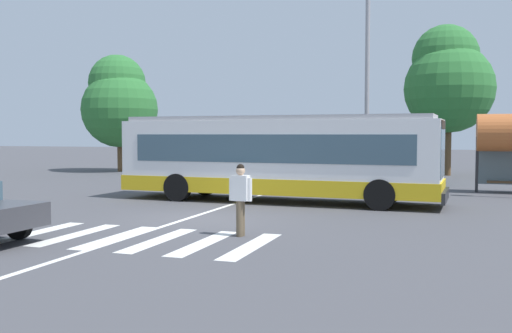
{
  "coord_description": "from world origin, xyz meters",
  "views": [
    {
      "loc": [
        6.75,
        -15.27,
        2.42
      ],
      "look_at": [
        0.33,
        3.84,
        1.3
      ],
      "focal_mm": 40.97,
      "sensor_mm": 36.0,
      "label": 1
    }
  ],
  "objects_px": {
    "city_transit_bus": "(277,157)",
    "parked_car_red": "(220,163)",
    "parked_car_charcoal": "(364,166)",
    "background_tree_left": "(119,102)",
    "parked_car_black": "(268,164)",
    "parked_car_teal": "(420,167)",
    "background_tree_right": "(448,79)",
    "twin_arm_street_lamp": "(367,63)",
    "pedestrian_crossing_street": "(241,196)",
    "parked_car_silver": "(310,165)"
  },
  "relations": [
    {
      "from": "parked_car_silver",
      "to": "background_tree_right",
      "type": "relative_size",
      "value": 0.51
    },
    {
      "from": "parked_car_black",
      "to": "background_tree_right",
      "type": "xyz_separation_m",
      "value": [
        9.34,
        5.32,
        4.83
      ]
    },
    {
      "from": "parked_car_black",
      "to": "twin_arm_street_lamp",
      "type": "relative_size",
      "value": 0.5
    },
    {
      "from": "parked_car_red",
      "to": "parked_car_black",
      "type": "xyz_separation_m",
      "value": [
        2.77,
        0.21,
        0.0
      ]
    },
    {
      "from": "parked_car_silver",
      "to": "parked_car_charcoal",
      "type": "bearing_deg",
      "value": 0.17
    },
    {
      "from": "pedestrian_crossing_street",
      "to": "background_tree_right",
      "type": "distance_m",
      "value": 23.93
    },
    {
      "from": "pedestrian_crossing_street",
      "to": "twin_arm_street_lamp",
      "type": "height_order",
      "value": "twin_arm_street_lamp"
    },
    {
      "from": "city_transit_bus",
      "to": "parked_car_charcoal",
      "type": "height_order",
      "value": "city_transit_bus"
    },
    {
      "from": "pedestrian_crossing_street",
      "to": "background_tree_left",
      "type": "distance_m",
      "value": 25.76
    },
    {
      "from": "pedestrian_crossing_street",
      "to": "background_tree_right",
      "type": "bearing_deg",
      "value": 79.08
    },
    {
      "from": "city_transit_bus",
      "to": "parked_car_black",
      "type": "bearing_deg",
      "value": 109.21
    },
    {
      "from": "parked_car_teal",
      "to": "background_tree_left",
      "type": "bearing_deg",
      "value": 172.38
    },
    {
      "from": "city_transit_bus",
      "to": "parked_car_black",
      "type": "xyz_separation_m",
      "value": [
        -3.7,
        10.63,
        -0.82
      ]
    },
    {
      "from": "pedestrian_crossing_street",
      "to": "parked_car_silver",
      "type": "relative_size",
      "value": 0.38
    },
    {
      "from": "city_transit_bus",
      "to": "parked_car_silver",
      "type": "relative_size",
      "value": 2.57
    },
    {
      "from": "parked_car_teal",
      "to": "twin_arm_street_lamp",
      "type": "bearing_deg",
      "value": -111.91
    },
    {
      "from": "pedestrian_crossing_street",
      "to": "parked_car_teal",
      "type": "bearing_deg",
      "value": 79.61
    },
    {
      "from": "city_transit_bus",
      "to": "background_tree_right",
      "type": "xyz_separation_m",
      "value": [
        5.64,
        15.95,
        4.01
      ]
    },
    {
      "from": "city_transit_bus",
      "to": "twin_arm_street_lamp",
      "type": "bearing_deg",
      "value": 66.35
    },
    {
      "from": "parked_car_teal",
      "to": "background_tree_right",
      "type": "height_order",
      "value": "background_tree_right"
    },
    {
      "from": "pedestrian_crossing_street",
      "to": "parked_car_silver",
      "type": "height_order",
      "value": "pedestrian_crossing_street"
    },
    {
      "from": "parked_car_charcoal",
      "to": "parked_car_teal",
      "type": "distance_m",
      "value": 2.76
    },
    {
      "from": "background_tree_right",
      "to": "parked_car_teal",
      "type": "bearing_deg",
      "value": -102.62
    },
    {
      "from": "parked_car_silver",
      "to": "background_tree_left",
      "type": "relative_size",
      "value": 0.6
    },
    {
      "from": "city_transit_bus",
      "to": "parked_car_red",
      "type": "bearing_deg",
      "value": 121.86
    },
    {
      "from": "pedestrian_crossing_street",
      "to": "parked_car_teal",
      "type": "distance_m",
      "value": 17.87
    },
    {
      "from": "pedestrian_crossing_street",
      "to": "parked_car_red",
      "type": "distance_m",
      "value": 19.13
    },
    {
      "from": "parked_car_teal",
      "to": "parked_car_red",
      "type": "bearing_deg",
      "value": -179.7
    },
    {
      "from": "parked_car_red",
      "to": "parked_car_charcoal",
      "type": "height_order",
      "value": "same"
    },
    {
      "from": "parked_car_charcoal",
      "to": "city_transit_bus",
      "type": "bearing_deg",
      "value": -99.38
    },
    {
      "from": "city_transit_bus",
      "to": "background_tree_right",
      "type": "relative_size",
      "value": 1.32
    },
    {
      "from": "parked_car_silver",
      "to": "background_tree_left",
      "type": "height_order",
      "value": "background_tree_left"
    },
    {
      "from": "city_transit_bus",
      "to": "parked_car_charcoal",
      "type": "xyz_separation_m",
      "value": [
        1.67,
        10.12,
        -0.82
      ]
    },
    {
      "from": "city_transit_bus",
      "to": "parked_car_black",
      "type": "height_order",
      "value": "city_transit_bus"
    },
    {
      "from": "twin_arm_street_lamp",
      "to": "background_tree_right",
      "type": "relative_size",
      "value": 1.01
    },
    {
      "from": "background_tree_right",
      "to": "parked_car_black",
      "type": "bearing_deg",
      "value": -150.35
    },
    {
      "from": "background_tree_right",
      "to": "background_tree_left",
      "type": "bearing_deg",
      "value": -171.71
    },
    {
      "from": "twin_arm_street_lamp",
      "to": "parked_car_black",
      "type": "bearing_deg",
      "value": 139.89
    },
    {
      "from": "parked_car_black",
      "to": "pedestrian_crossing_street",
      "type": "bearing_deg",
      "value": -74.57
    },
    {
      "from": "parked_car_red",
      "to": "parked_car_silver",
      "type": "xyz_separation_m",
      "value": [
        5.29,
        -0.32,
        0.0
      ]
    },
    {
      "from": "background_tree_right",
      "to": "twin_arm_street_lamp",
      "type": "bearing_deg",
      "value": -107.17
    },
    {
      "from": "parked_car_charcoal",
      "to": "parked_car_red",
      "type": "bearing_deg",
      "value": 177.84
    },
    {
      "from": "pedestrian_crossing_street",
      "to": "background_tree_right",
      "type": "xyz_separation_m",
      "value": [
        4.45,
        23.05,
        4.63
      ]
    },
    {
      "from": "pedestrian_crossing_street",
      "to": "parked_car_black",
      "type": "bearing_deg",
      "value": 105.43
    },
    {
      "from": "city_transit_bus",
      "to": "pedestrian_crossing_street",
      "type": "height_order",
      "value": "city_transit_bus"
    },
    {
      "from": "parked_car_black",
      "to": "twin_arm_street_lamp",
      "type": "xyz_separation_m",
      "value": [
        6.11,
        -5.15,
        4.71
      ]
    },
    {
      "from": "parked_car_charcoal",
      "to": "parked_car_teal",
      "type": "xyz_separation_m",
      "value": [
        2.74,
        0.36,
        0.0
      ]
    },
    {
      "from": "background_tree_left",
      "to": "parked_car_black",
      "type": "bearing_deg",
      "value": -12.41
    },
    {
      "from": "parked_car_black",
      "to": "twin_arm_street_lamp",
      "type": "bearing_deg",
      "value": -40.11
    },
    {
      "from": "parked_car_charcoal",
      "to": "background_tree_left",
      "type": "bearing_deg",
      "value": 169.86
    }
  ]
}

